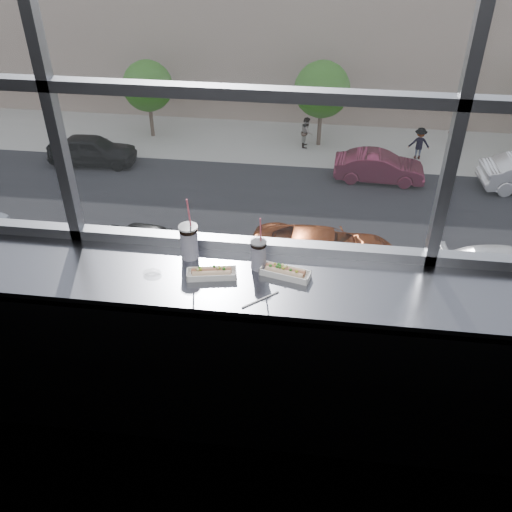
# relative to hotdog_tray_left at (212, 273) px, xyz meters

# --- Properties ---
(wall_back_lower) EXTENTS (6.00, 0.00, 6.00)m
(wall_back_lower) POSITION_rel_hotdog_tray_left_xyz_m (0.16, 0.28, -0.58)
(wall_back_lower) COLOR black
(wall_back_lower) RESTS_ON ground
(window_glass) EXTENTS (6.00, 0.00, 6.00)m
(window_glass) POSITION_rel_hotdog_tray_left_xyz_m (0.16, 0.30, 1.17)
(window_glass) COLOR silver
(window_glass) RESTS_ON ground
(window_mullions) EXTENTS (6.00, 0.08, 2.40)m
(window_mullions) POSITION_rel_hotdog_tray_left_xyz_m (0.16, 0.28, 1.17)
(window_mullions) COLOR gray
(window_mullions) RESTS_ON ground
(counter) EXTENTS (6.00, 0.55, 0.06)m
(counter) POSITION_rel_hotdog_tray_left_xyz_m (0.16, 0.01, -0.06)
(counter) COLOR slate
(counter) RESTS_ON ground
(counter_fascia) EXTENTS (6.00, 0.04, 1.04)m
(counter_fascia) POSITION_rel_hotdog_tray_left_xyz_m (0.16, -0.25, -0.58)
(counter_fascia) COLOR slate
(counter_fascia) RESTS_ON ground
(hotdog_tray_left) EXTENTS (0.27, 0.13, 0.06)m
(hotdog_tray_left) POSITION_rel_hotdog_tray_left_xyz_m (0.00, 0.00, 0.00)
(hotdog_tray_left) COLOR white
(hotdog_tray_left) RESTS_ON counter
(hotdog_tray_right) EXTENTS (0.28, 0.15, 0.07)m
(hotdog_tray_right) POSITION_rel_hotdog_tray_left_xyz_m (0.38, 0.06, 0.00)
(hotdog_tray_right) COLOR white
(hotdog_tray_right) RESTS_ON counter
(soda_cup_left) EXTENTS (0.10, 0.10, 0.38)m
(soda_cup_left) POSITION_rel_hotdog_tray_left_xyz_m (-0.15, 0.16, 0.09)
(soda_cup_left) COLOR white
(soda_cup_left) RESTS_ON counter
(soda_cup_right) EXTENTS (0.09, 0.09, 0.33)m
(soda_cup_right) POSITION_rel_hotdog_tray_left_xyz_m (0.23, 0.11, 0.07)
(soda_cup_right) COLOR white
(soda_cup_right) RESTS_ON counter
(loose_straw) EXTENTS (0.17, 0.15, 0.01)m
(loose_straw) POSITION_rel_hotdog_tray_left_xyz_m (0.28, -0.16, -0.02)
(loose_straw) COLOR white
(loose_straw) RESTS_ON counter
(wrapper) EXTENTS (0.10, 0.07, 0.02)m
(wrapper) POSITION_rel_hotdog_tray_left_xyz_m (-0.32, -0.02, -0.01)
(wrapper) COLOR silver
(wrapper) RESTS_ON counter
(plaza_ground) EXTENTS (120.00, 120.00, 0.00)m
(plaza_ground) POSITION_rel_hotdog_tray_left_xyz_m (0.16, 43.78, -12.13)
(plaza_ground) COLOR #9C9A8F
(plaza_ground) RESTS_ON ground
(plaza_near) EXTENTS (50.00, 14.00, 0.04)m
(plaza_near) POSITION_rel_hotdog_tray_left_xyz_m (0.16, 7.28, -12.11)
(plaza_near) COLOR #9C9A8F
(plaza_near) RESTS_ON plaza_ground
(street_asphalt) EXTENTS (80.00, 10.00, 0.06)m
(street_asphalt) POSITION_rel_hotdog_tray_left_xyz_m (0.16, 20.28, -12.10)
(street_asphalt) COLOR black
(street_asphalt) RESTS_ON plaza_ground
(far_sidewalk) EXTENTS (80.00, 6.00, 0.04)m
(far_sidewalk) POSITION_rel_hotdog_tray_left_xyz_m (0.16, 28.28, -12.11)
(far_sidewalk) COLOR #9C9A8F
(far_sidewalk) RESTS_ON plaza_ground
(far_building) EXTENTS (50.00, 14.00, 8.00)m
(far_building) POSITION_rel_hotdog_tray_left_xyz_m (0.16, 38.28, -8.13)
(far_building) COLOR gray
(far_building) RESTS_ON plaza_ground
(car_far_a) EXTENTS (2.97, 6.45, 2.11)m
(car_far_a) POSITION_rel_hotdog_tray_left_xyz_m (-11.66, 24.28, -11.01)
(car_far_a) COLOR black
(car_far_a) RESTS_ON street_asphalt
(car_near_d) EXTENTS (3.16, 6.09, 1.94)m
(car_near_d) POSITION_rel_hotdog_tray_left_xyz_m (7.81, 16.28, -11.09)
(car_near_d) COLOR white
(car_near_d) RESTS_ON street_asphalt
(car_near_c) EXTENTS (3.16, 6.85, 2.24)m
(car_near_c) POSITION_rel_hotdog_tray_left_xyz_m (0.96, 16.28, -10.95)
(car_near_c) COLOR maroon
(car_near_c) RESTS_ON street_asphalt
(car_near_b) EXTENTS (2.77, 5.80, 1.88)m
(car_near_b) POSITION_rel_hotdog_tray_left_xyz_m (-6.08, 16.28, -11.13)
(car_near_b) COLOR black
(car_near_b) RESTS_ON street_asphalt
(car_far_b) EXTENTS (2.67, 6.03, 1.98)m
(car_far_b) POSITION_rel_hotdog_tray_left_xyz_m (3.42, 24.28, -11.08)
(car_far_b) COLOR maroon
(car_far_b) RESTS_ON street_asphalt
(pedestrian_b) EXTENTS (0.69, 0.91, 2.06)m
(pedestrian_b) POSITION_rel_hotdog_tray_left_xyz_m (-0.45, 27.97, -11.06)
(pedestrian_b) COLOR #66605B
(pedestrian_b) RESTS_ON far_sidewalk
(pedestrian_d) EXTENTS (0.82, 0.61, 1.84)m
(pedestrian_d) POSITION_rel_hotdog_tray_left_xyz_m (7.94, 29.09, -11.17)
(pedestrian_d) COLOR #66605B
(pedestrian_d) RESTS_ON far_sidewalk
(pedestrian_c) EXTENTS (0.94, 0.71, 2.12)m
(pedestrian_c) POSITION_rel_hotdog_tray_left_xyz_m (5.69, 27.18, -11.03)
(pedestrian_c) COLOR #66605B
(pedestrian_c) RESTS_ON far_sidewalk
(tree_left) EXTENTS (2.85, 2.85, 4.46)m
(tree_left) POSITION_rel_hotdog_tray_left_xyz_m (-9.54, 28.28, -9.10)
(tree_left) COLOR #47382B
(tree_left) RESTS_ON far_sidewalk
(tree_center) EXTENTS (3.07, 3.07, 4.80)m
(tree_center) POSITION_rel_hotdog_tray_left_xyz_m (0.25, 28.28, -8.87)
(tree_center) COLOR #47382B
(tree_center) RESTS_ON far_sidewalk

